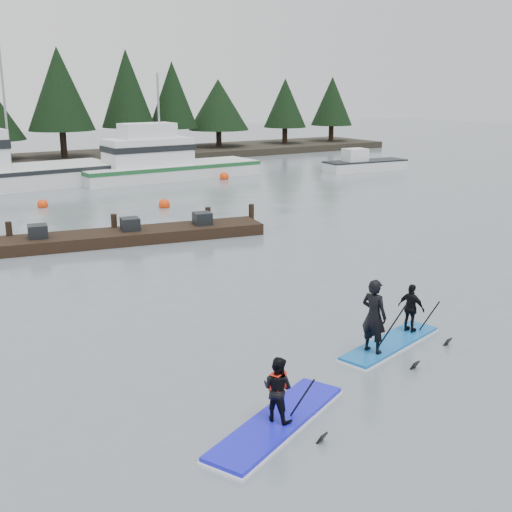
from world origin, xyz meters
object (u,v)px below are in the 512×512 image
paddleboard_duo (389,322)px  paddleboard_solo (278,407)px  floating_dock (93,239)px  fishing_boat_medium (164,171)px

paddleboard_duo → paddleboard_solo: bearing=-174.2°
floating_dock → paddleboard_solo: (-1.61, -15.28, 0.16)m
fishing_boat_medium → floating_dock: fishing_boat_medium is taller
fishing_boat_medium → paddleboard_duo: bearing=-105.8°
fishing_boat_medium → paddleboard_solo: size_ratio=3.43×
floating_dock → paddleboard_duo: size_ratio=4.14×
floating_dock → paddleboard_solo: paddleboard_solo is taller
floating_dock → paddleboard_solo: bearing=-85.8°
floating_dock → paddleboard_solo: size_ratio=3.83×
floating_dock → fishing_boat_medium: bearing=67.1°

